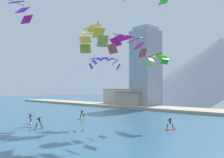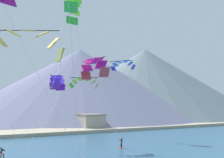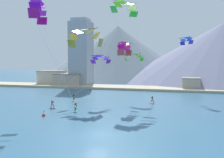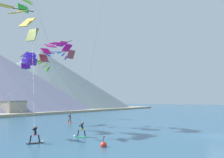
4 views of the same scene
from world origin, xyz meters
The scene contains 13 objects.
kitesurfer_near_lead centered at (-8.33, 12.69, 0.49)m, with size 0.77×1.78×1.69m.
kitesurfer_near_trail centered at (-13.51, 23.07, 0.53)m, with size 0.75×1.78×1.76m.
kitesurfer_mid_center centered at (-13.41, 13.60, 0.48)m, with size 1.76×1.04×1.70m.
kitesurfer_far_left centered at (4.05, 24.99, 0.45)m, with size 1.10×1.75×1.66m.
parafoil_kite_near_lead centered at (-13.98, 10.14, 17.74)m, with size 7.98×8.52×17.64m.
parafoil_kite_near_trail centered at (-1.79, 22.80, 11.80)m, with size 12.66×6.74×11.56m.
parafoil_kite_mid_center centered at (-10.81, 23.19, 14.44)m, with size 8.89×11.86×14.77m.
parafoil_kite_distant_high_outer centered at (-6.96, 22.91, 9.63)m, with size 3.55×4.94×1.86m.
parafoil_kite_distant_mid_solo centered at (-0.69, 28.17, 10.00)m, with size 4.59×2.27×1.71m.
shore_building_harbour_front centered at (-28.52, 52.56, 2.29)m, with size 10.11×6.09×4.55m.
shore_building_quay_east centered at (-36.43, 54.07, 2.74)m, with size 10.26×4.58×5.46m.
highrise_tower centered at (-24.67, 54.30, 11.73)m, with size 7.00×7.00×23.89m.
mountain_peak_east_shoulder centered at (-24.23, 105.39, 14.10)m, with size 83.66×83.66×28.21m.
Camera 1 is at (23.01, -2.93, 5.17)m, focal length 40.00 mm.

